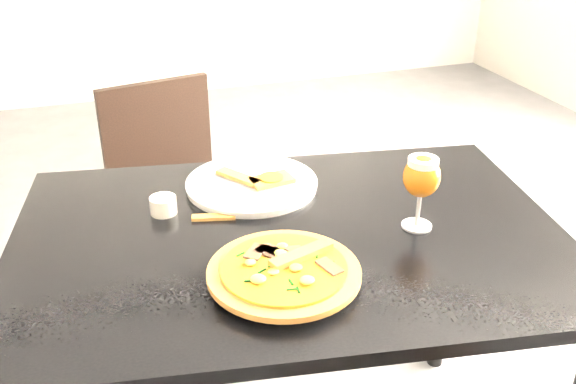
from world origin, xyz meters
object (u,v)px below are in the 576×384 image
object	(u,v)px
pizza	(284,270)
beer_glass	(422,177)
chair_far	(175,200)
dining_table	(290,267)

from	to	relation	value
pizza	beer_glass	xyz separation A→B (m)	(0.34, 0.11, 0.10)
beer_glass	chair_far	bearing A→B (deg)	117.10
chair_far	beer_glass	distance (m)	1.02
chair_far	beer_glass	world-z (taller)	beer_glass
dining_table	chair_far	distance (m)	0.81
chair_far	pizza	size ratio (longest dim) A/B	2.84
dining_table	pizza	size ratio (longest dim) A/B	4.42
chair_far	dining_table	bearing A→B (deg)	-90.90
beer_glass	dining_table	bearing A→B (deg)	167.54
pizza	chair_far	bearing A→B (deg)	95.06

